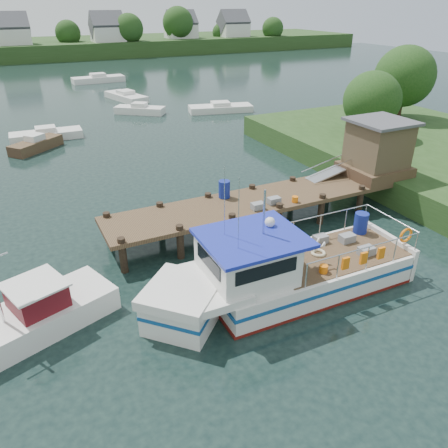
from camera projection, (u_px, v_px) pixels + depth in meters
name	position (u px, v px, depth m)	size (l,w,h in m)	color
ground_plane	(229.00, 231.00, 21.34)	(160.00, 160.00, 0.00)	black
far_shore	(41.00, 46.00, 86.12)	(140.00, 42.55, 9.22)	#27441C
dock	(340.00, 167.00, 22.89)	(16.60, 3.00, 4.78)	#4C3824
lobster_boat	(278.00, 274.00, 16.27)	(11.21, 3.39, 5.33)	silver
work_boat	(18.00, 323.00, 14.34)	(6.93, 4.01, 3.69)	silver
moored_rowboat	(36.00, 144.00, 32.65)	(4.11, 3.74, 1.21)	#4C3824
moored_far	(98.00, 79.00, 60.02)	(7.01, 2.60, 1.18)	silver
moored_a	(46.00, 135.00, 35.31)	(5.57, 2.06, 1.01)	silver
moored_b	(140.00, 110.00, 43.30)	(4.88, 4.30, 1.08)	silver
moored_c	(221.00, 108.00, 44.06)	(6.64, 3.57, 1.00)	silver
moored_d	(126.00, 96.00, 49.29)	(3.66, 6.63, 1.07)	silver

